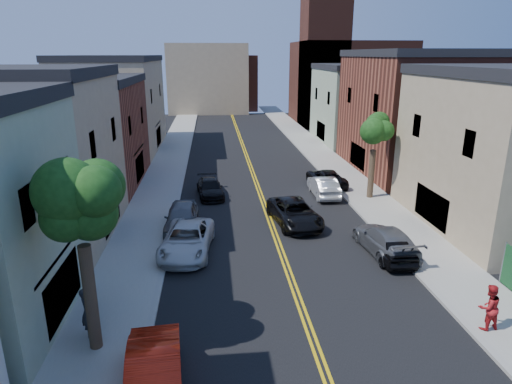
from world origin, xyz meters
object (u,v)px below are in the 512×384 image
object	(u,v)px
grey_car_left	(182,217)
grey_car_right	(385,240)
pedestrian_left	(88,312)
pedestrian_right	(489,307)
white_pickup	(187,240)
black_car_right	(389,245)
red_sedan	(154,379)
black_car_left	(210,188)
dark_car_right_far	(326,178)
silver_car_right	(324,186)
black_suv_lane	(295,213)

from	to	relation	value
grey_car_left	grey_car_right	bearing A→B (deg)	-20.19
pedestrian_left	pedestrian_right	size ratio (longest dim) A/B	1.05
white_pickup	black_car_right	size ratio (longest dim) A/B	1.27
black_car_right	pedestrian_left	size ratio (longest dim) A/B	2.22
red_sedan	pedestrian_left	xyz separation A→B (m)	(-2.80, 3.42, 0.34)
red_sedan	white_pickup	size ratio (longest dim) A/B	0.87
black_car_left	dark_car_right_far	xyz separation A→B (m)	(9.30, 1.80, 0.05)
grey_car_left	dark_car_right_far	distance (m)	13.79
grey_car_right	black_car_right	world-z (taller)	grey_car_right
silver_car_right	pedestrian_right	distance (m)	17.52
black_suv_lane	dark_car_right_far	bearing A→B (deg)	55.40
red_sedan	black_suv_lane	xyz separation A→B (m)	(6.95, 14.22, -0.04)
grey_car_left	red_sedan	bearing A→B (deg)	-88.41
black_car_left	pedestrian_right	bearing A→B (deg)	-66.25
red_sedan	silver_car_right	world-z (taller)	red_sedan
grey_car_left	black_suv_lane	world-z (taller)	grey_car_left
silver_car_right	dark_car_right_far	size ratio (longest dim) A/B	0.92
black_car_right	silver_car_right	distance (m)	10.77
pedestrian_right	pedestrian_left	bearing A→B (deg)	-11.41
pedestrian_right	silver_car_right	bearing A→B (deg)	-90.56
black_car_left	pedestrian_right	xyz separation A→B (m)	(10.50, -18.14, 0.44)
red_sedan	grey_car_right	xyz separation A→B (m)	(11.00, 9.55, -0.04)
red_sedan	dark_car_right_far	xyz separation A→B (m)	(11.00, 22.26, -0.09)
grey_car_right	dark_car_right_far	distance (m)	12.71
black_car_right	black_suv_lane	world-z (taller)	black_suv_lane
grey_car_right	pedestrian_left	world-z (taller)	pedestrian_left
grey_car_left	pedestrian_left	xyz separation A→B (m)	(-2.80, -10.52, 0.31)
pedestrian_left	black_suv_lane	bearing A→B (deg)	-64.04
black_car_right	red_sedan	bearing A→B (deg)	40.15
white_pickup	silver_car_right	world-z (taller)	white_pickup
black_suv_lane	black_car_left	bearing A→B (deg)	122.23
black_car_left	black_suv_lane	size ratio (longest dim) A/B	0.82
grey_car_left	black_car_left	xyz separation A→B (m)	(1.70, 6.52, -0.18)
pedestrian_right	black_car_left	bearing A→B (deg)	-67.14
grey_car_right	silver_car_right	bearing A→B (deg)	-89.90
white_pickup	black_car_left	bearing A→B (deg)	89.02
grey_car_right	pedestrian_right	xyz separation A→B (m)	(1.20, -7.23, 0.33)
black_car_right	grey_car_left	bearing A→B (deg)	-23.35
black_suv_lane	red_sedan	bearing A→B (deg)	-123.94
white_pickup	red_sedan	bearing A→B (deg)	-86.39
red_sedan	pedestrian_left	distance (m)	4.44
grey_car_right	white_pickup	bearing A→B (deg)	-10.48
grey_car_left	pedestrian_left	world-z (taller)	pedestrian_left
red_sedan	pedestrian_right	world-z (taller)	pedestrian_right
black_car_left	grey_car_left	bearing A→B (deg)	-110.94
grey_car_left	black_car_left	distance (m)	6.74
silver_car_right	black_suv_lane	bearing A→B (deg)	59.99
white_pickup	silver_car_right	bearing A→B (deg)	49.27
red_sedan	dark_car_right_far	bearing A→B (deg)	58.22
grey_car_right	pedestrian_left	bearing A→B (deg)	19.38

